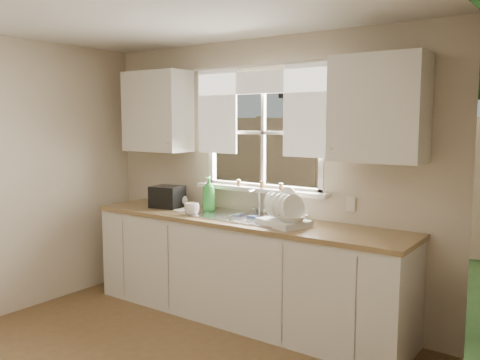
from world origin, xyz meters
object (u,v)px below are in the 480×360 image
Objects in this scene: cup at (192,209)px; soap_bottle_a at (209,194)px; black_appliance at (167,197)px; dish_rack at (284,215)px.

soap_bottle_a is at bearing 80.65° from cup.
soap_bottle_a is at bearing -0.38° from black_appliance.
soap_bottle_a is 0.27m from cup.
black_appliance reaches higher than cup.
black_appliance is (-1.38, 0.08, 0.02)m from dish_rack.
dish_rack reaches higher than cup.
dish_rack is at bearing -26.18° from soap_bottle_a.
soap_bottle_a reaches higher than dish_rack.
soap_bottle_a reaches higher than black_appliance.
soap_bottle_a is (-0.92, 0.16, 0.08)m from dish_rack.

